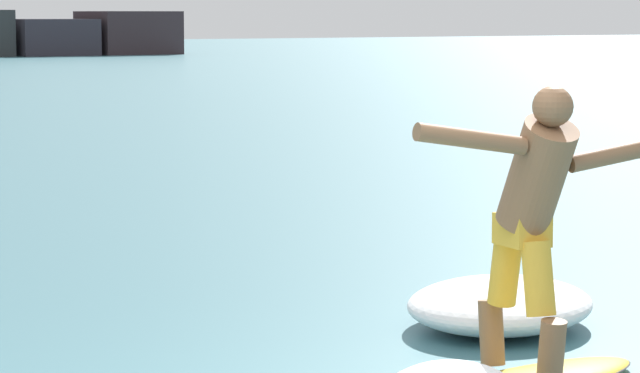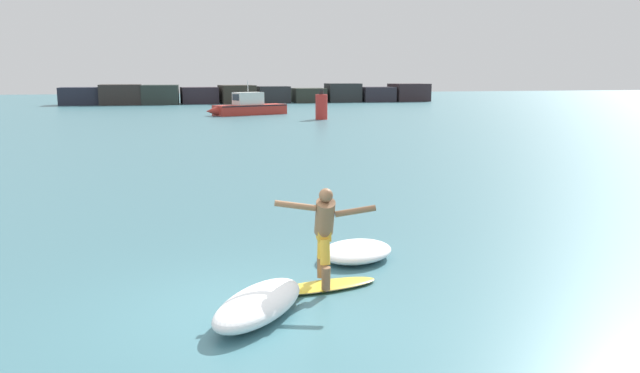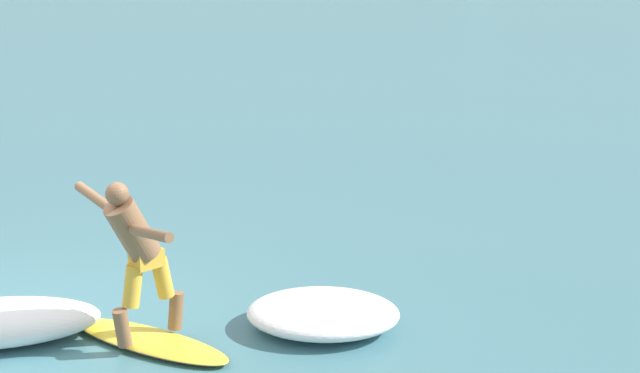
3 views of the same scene
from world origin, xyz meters
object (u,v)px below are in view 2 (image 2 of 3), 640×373
(small_boat_offshore, at_px, (248,107))
(channel_marker_buoy, at_px, (321,107))
(surfboard, at_px, (322,286))
(surfer, at_px, (324,228))

(small_boat_offshore, distance_m, channel_marker_buoy, 7.78)
(small_boat_offshore, bearing_deg, surfboard, -96.54)
(surfboard, xyz_separation_m, surfer, (0.02, -0.09, 0.92))
(surfboard, distance_m, surfer, 0.93)
(surfer, xyz_separation_m, channel_marker_buoy, (9.04, 34.68, -0.05))
(channel_marker_buoy, bearing_deg, surfer, -104.62)
(channel_marker_buoy, bearing_deg, small_boat_offshore, 124.10)
(surfer, relative_size, channel_marker_buoy, 0.71)
(surfboard, bearing_deg, channel_marker_buoy, 75.32)
(surfer, height_order, channel_marker_buoy, channel_marker_buoy)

